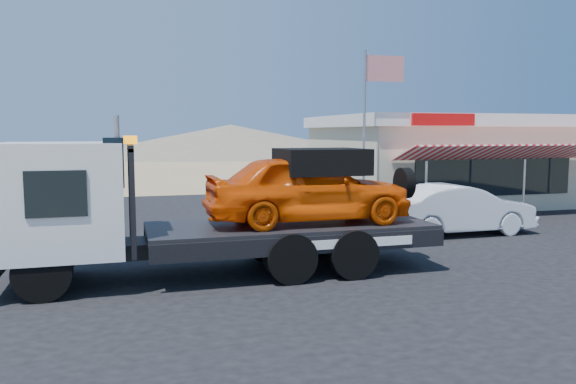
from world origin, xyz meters
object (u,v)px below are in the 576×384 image
at_px(white_sedan, 458,209).
at_px(jerky_store, 440,159).
at_px(tow_truck, 216,202).
at_px(flagpole, 370,116).

distance_m(white_sedan, jerky_store, 8.60).
bearing_deg(tow_truck, flagpole, 42.75).
height_order(jerky_store, flagpole, flagpole).
distance_m(white_sedan, flagpole, 4.57).
bearing_deg(flagpole, tow_truck, -137.25).
relative_size(white_sedan, flagpole, 0.79).
bearing_deg(white_sedan, tow_truck, 109.18).
relative_size(jerky_store, flagpole, 1.73).
distance_m(tow_truck, flagpole, 9.03).
distance_m(tow_truck, jerky_store, 15.92).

